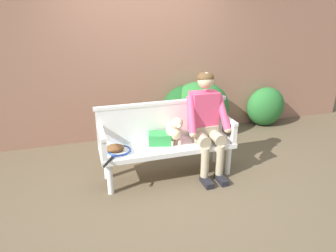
# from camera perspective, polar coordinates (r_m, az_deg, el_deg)

# --- Properties ---
(ground_plane) EXTENTS (40.00, 40.00, 0.00)m
(ground_plane) POSITION_cam_1_polar(r_m,az_deg,el_deg) (4.01, -0.00, -9.28)
(ground_plane) COLOR brown
(brick_garden_fence) EXTENTS (8.00, 0.30, 2.32)m
(brick_garden_fence) POSITION_cam_1_polar(r_m,az_deg,el_deg) (5.03, -5.32, 11.18)
(brick_garden_fence) COLOR #936651
(brick_garden_fence) RESTS_ON ground
(hedge_bush_mid_right) EXTENTS (0.77, 0.70, 0.85)m
(hedge_bush_mid_right) POSITION_cam_1_polar(r_m,az_deg,el_deg) (5.08, 3.12, 2.82)
(hedge_bush_mid_right) COLOR #194C1E
(hedge_bush_mid_right) RESTS_ON ground
(hedge_bush_far_right) EXTENTS (0.71, 0.50, 0.71)m
(hedge_bush_far_right) POSITION_cam_1_polar(r_m,az_deg,el_deg) (5.82, 17.80, 3.51)
(hedge_bush_far_right) COLOR #286B2D
(hedge_bush_far_right) RESTS_ON ground
(hedge_bush_far_left) EXTENTS (1.05, 0.74, 0.92)m
(hedge_bush_far_left) POSITION_cam_1_polar(r_m,az_deg,el_deg) (5.10, 5.77, 3.21)
(hedge_bush_far_left) COLOR #286B2D
(hedge_bush_far_left) RESTS_ON ground
(garden_bench) EXTENTS (1.68, 0.48, 0.44)m
(garden_bench) POSITION_cam_1_polar(r_m,az_deg,el_deg) (3.83, -0.00, -4.32)
(garden_bench) COLOR white
(garden_bench) RESTS_ON ground
(bench_backrest) EXTENTS (1.72, 0.06, 0.50)m
(bench_backrest) POSITION_cam_1_polar(r_m,az_deg,el_deg) (3.89, -0.92, 1.15)
(bench_backrest) COLOR white
(bench_backrest) RESTS_ON garden_bench
(bench_armrest_left_end) EXTENTS (0.06, 0.48, 0.28)m
(bench_armrest_left_end) POSITION_cam_1_polar(r_m,az_deg,el_deg) (3.51, -12.15, -2.66)
(bench_armrest_left_end) COLOR white
(bench_armrest_left_end) RESTS_ON garden_bench
(bench_armrest_right_end) EXTENTS (0.06, 0.48, 0.28)m
(bench_armrest_right_end) POSITION_cam_1_polar(r_m,az_deg,el_deg) (3.94, 11.53, 0.14)
(bench_armrest_right_end) COLOR white
(bench_armrest_right_end) RESTS_ON garden_bench
(person_seated) EXTENTS (0.56, 0.64, 1.31)m
(person_seated) POSITION_cam_1_polar(r_m,az_deg,el_deg) (3.85, 7.09, 1.07)
(person_seated) COLOR black
(person_seated) RESTS_ON ground
(dog_on_bench) EXTENTS (0.19, 0.38, 0.38)m
(dog_on_bench) POSITION_cam_1_polar(r_m,az_deg,el_deg) (3.74, 1.24, -0.75)
(dog_on_bench) COLOR beige
(dog_on_bench) RESTS_ON garden_bench
(tennis_racket) EXTENTS (0.42, 0.56, 0.03)m
(tennis_racket) POSITION_cam_1_polar(r_m,az_deg,el_deg) (3.66, -9.35, -4.72)
(tennis_racket) COLOR blue
(tennis_racket) RESTS_ON garden_bench
(baseball_glove) EXTENTS (0.22, 0.17, 0.09)m
(baseball_glove) POSITION_cam_1_polar(r_m,az_deg,el_deg) (3.66, -9.89, -4.07)
(baseball_glove) COLOR brown
(baseball_glove) RESTS_ON garden_bench
(sports_bag) EXTENTS (0.32, 0.27, 0.14)m
(sports_bag) POSITION_cam_1_polar(r_m,az_deg,el_deg) (3.80, -1.49, -2.33)
(sports_bag) COLOR #2D8E42
(sports_bag) RESTS_ON garden_bench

